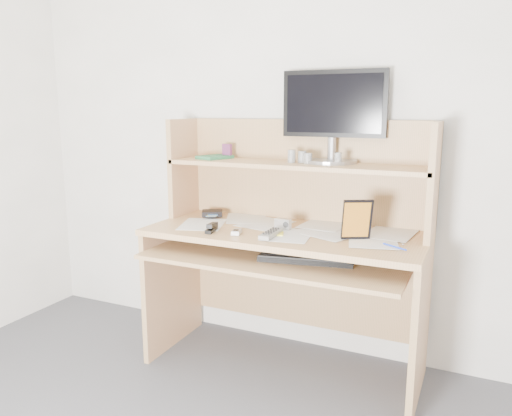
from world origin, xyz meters
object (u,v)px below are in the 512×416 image
at_px(tv_remote, 271,234).
at_px(monitor, 333,114).
at_px(desk, 290,238).
at_px(keyboard, 306,257).
at_px(game_case, 357,220).

bearing_deg(tv_remote, monitor, 63.86).
distance_m(desk, tv_remote, 0.23).
bearing_deg(monitor, keyboard, -90.93).
xyz_separation_m(desk, game_case, (0.38, -0.13, 0.16)).
height_order(desk, keyboard, desk).
height_order(keyboard, monitor, monitor).
bearing_deg(desk, game_case, -18.42).
height_order(tv_remote, game_case, game_case).
distance_m(desk, monitor, 0.68).
xyz_separation_m(tv_remote, game_case, (0.39, 0.09, 0.09)).
bearing_deg(desk, tv_remote, -93.93).
distance_m(tv_remote, game_case, 0.41).
relative_size(desk, game_case, 7.24).
bearing_deg(game_case, desk, 134.20).
distance_m(keyboard, tv_remote, 0.20).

